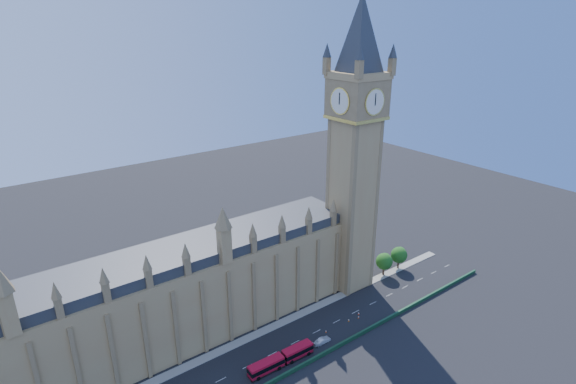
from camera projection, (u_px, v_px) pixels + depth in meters
ground at (284, 348)px, 125.81m from camera, size 400.00×400.00×0.00m
palace_westminster at (163, 301)px, 123.40m from camera, size 120.00×20.00×28.00m
elizabeth_tower at (356, 130)px, 138.44m from camera, size 20.59×20.59×105.00m
bridge_parapet at (304, 365)px, 118.85m from camera, size 160.00×0.60×1.20m
kerb_north at (265, 330)px, 132.90m from camera, size 160.00×3.00×0.16m
tree_east_near at (385, 261)px, 160.68m from camera, size 6.00×6.00×8.50m
tree_east_far at (399, 254)px, 165.17m from camera, size 6.00×6.00×8.50m
red_bus at (281, 359)px, 119.09m from camera, size 19.57×3.70×3.31m
car_grey at (288, 358)px, 120.97m from camera, size 4.60×2.02×1.54m
car_silver at (323, 340)px, 127.63m from camera, size 4.80×1.68×1.58m
car_white at (320, 342)px, 127.25m from camera, size 4.67×2.18×1.32m
cone_a at (359, 314)px, 140.10m from camera, size 0.62×0.62×0.79m
cone_b at (349, 320)px, 136.98m from camera, size 0.54×0.54×0.72m
cone_c at (359, 317)px, 138.48m from camera, size 0.49×0.49×0.65m
cone_d at (326, 331)px, 132.10m from camera, size 0.51×0.51×0.64m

